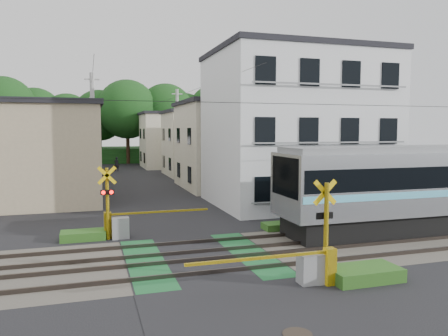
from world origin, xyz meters
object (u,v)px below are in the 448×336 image
object	(u,v)px
apartment_block	(296,128)
manhole_cover	(297,334)
pedestrian	(116,164)
crossing_signal_near	(314,260)
crossing_signal_far	(118,222)

from	to	relation	value
apartment_block	manhole_cover	bearing A→B (deg)	-116.23
manhole_cover	pedestrian	bearing A→B (deg)	92.03
apartment_block	crossing_signal_near	bearing A→B (deg)	-114.22
crossing_signal_far	apartment_block	world-z (taller)	apartment_block
crossing_signal_near	apartment_block	size ratio (longest dim) A/B	0.46
crossing_signal_near	crossing_signal_far	distance (m)	8.95
crossing_signal_near	apartment_block	distance (m)	14.95
crossing_signal_near	pedestrian	bearing A→B (deg)	95.05
crossing_signal_near	apartment_block	bearing A→B (deg)	65.78
apartment_block	pedestrian	world-z (taller)	apartment_block
crossing_signal_near	pedestrian	world-z (taller)	crossing_signal_near
pedestrian	apartment_block	bearing A→B (deg)	92.70
crossing_signal_near	apartment_block	world-z (taller)	apartment_block
crossing_signal_near	manhole_cover	bearing A→B (deg)	-124.85
apartment_block	manhole_cover	xyz separation A→B (m)	(-7.84, -15.92, -4.64)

